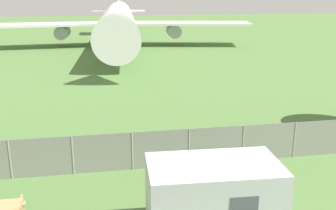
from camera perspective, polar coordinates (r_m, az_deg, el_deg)
perimeter_fence at (r=17.36m, az=-5.21°, el=-6.68°), size 56.07×0.07×1.74m
airplane at (r=54.80m, az=-7.22°, el=12.06°), size 37.35×45.77×11.87m
portable_cabin at (r=12.94m, az=6.58°, el=-13.45°), size 4.27×2.55×2.47m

